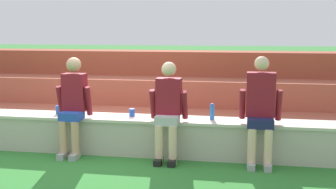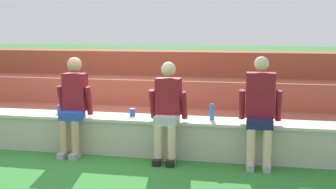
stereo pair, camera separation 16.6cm
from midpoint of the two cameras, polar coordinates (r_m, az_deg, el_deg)
The scene contains 9 objects.
ground_plane at distance 6.37m, azimuth -9.38°, elevation -7.86°, with size 80.00×80.00×0.00m, color #2D752D.
stone_seating_wall at distance 6.52m, azimuth -8.67°, elevation -4.88°, with size 8.44×0.53×0.53m.
brick_bleachers at distance 8.19m, azimuth -4.26°, elevation -0.24°, with size 10.22×2.15×1.37m.
person_far_left at distance 6.29m, azimuth -11.62°, elevation -1.09°, with size 0.50×0.51×1.40m.
person_left_of_center at distance 5.86m, azimuth 0.73°, elevation -1.88°, with size 0.52×0.49×1.36m.
person_center at distance 5.81m, azimuth 12.86°, elevation -1.71°, with size 0.56×0.53×1.44m.
water_bottle_mid_right at distance 6.10m, azimuth 6.61°, elevation -2.35°, with size 0.07×0.07×0.23m.
plastic_cup_right_end at distance 6.34m, azimuth -3.98°, elevation -2.36°, with size 0.08×0.08×0.11m, color blue.
plastic_cup_left_end at distance 6.70m, azimuth -13.37°, elevation -1.90°, with size 0.09×0.09×0.13m, color blue.
Camera 2 is at (2.30, -5.68, 1.81)m, focal length 46.23 mm.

